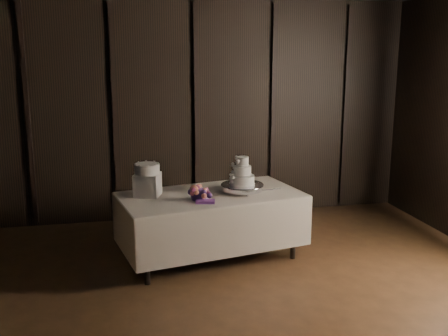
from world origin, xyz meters
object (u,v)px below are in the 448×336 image
bouquet (199,194)px  small_cake (147,169)px  cake_stand (242,188)px  wedding_cake (241,174)px  box_pedestal (148,185)px  display_table (211,223)px

bouquet → small_cake: small_cake is taller
cake_stand → small_cake: 1.08m
bouquet → wedding_cake: bearing=20.6°
cake_stand → small_cake: (-1.05, 0.08, 0.26)m
bouquet → small_cake: 0.64m
wedding_cake → box_pedestal: 1.03m
display_table → wedding_cake: size_ratio=6.76×
bouquet → box_pedestal: box_pedestal is taller
cake_stand → box_pedestal: (-1.05, 0.08, 0.08)m
cake_stand → small_cake: small_cake is taller
cake_stand → small_cake: size_ratio=1.78×
bouquet → display_table: bearing=50.3°
display_table → box_pedestal: bearing=162.3°
display_table → box_pedestal: (-0.69, 0.08, 0.47)m
wedding_cake → bouquet: (-0.51, -0.19, -0.15)m
cake_stand → bouquet: bouquet is taller
display_table → bouquet: (-0.17, -0.21, 0.41)m
wedding_cake → bouquet: 0.56m
box_pedestal → wedding_cake: bearing=-5.1°
wedding_cake → bouquet: size_ratio=0.77×
display_table → cake_stand: bearing=-11.5°
bouquet → small_cake: size_ratio=1.52×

